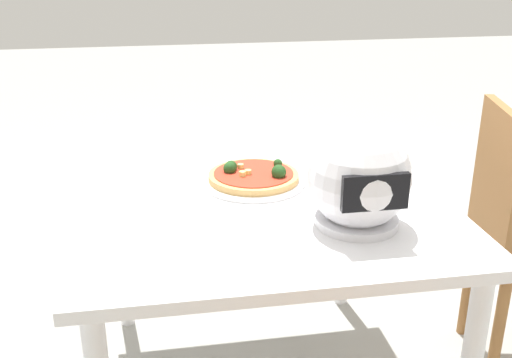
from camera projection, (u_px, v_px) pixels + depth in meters
dining_table at (258, 214)px, 1.73m from camera, size 0.96×1.08×0.72m
pizza_plate at (254, 181)px, 1.73m from camera, size 0.29×0.29×0.01m
pizza at (254, 175)px, 1.72m from camera, size 0.26×0.26×0.05m
motorcycle_helmet at (359, 180)px, 1.44m from camera, size 0.25×0.25×0.25m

